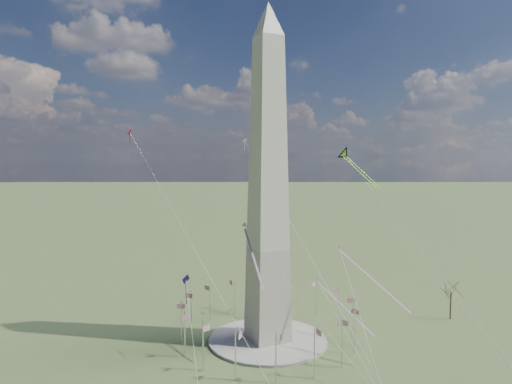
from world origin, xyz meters
name	(u,v)px	position (x,y,z in m)	size (l,w,h in m)	color
ground	(268,341)	(0.00, 0.00, 0.00)	(2000.00, 2000.00, 0.00)	#455F2F
plaza	(268,340)	(0.00, 0.00, 0.40)	(36.00, 36.00, 0.80)	#A3A195
washington_monument	(268,184)	(0.00, 0.00, 47.95)	(15.56, 15.56, 100.00)	#C1B2A2
flagpole_ring	(268,318)	(0.00, 0.00, 7.27)	(54.40, 54.40, 13.00)	silver
tree_near	(451,291)	(65.64, -10.39, 10.08)	(8.09, 8.09, 14.15)	#4C422E
kite_delta_black	(346,156)	(34.43, 8.30, 56.25)	(7.40, 16.70, 13.60)	black
kite_diamond_purple	(186,283)	(-25.43, 0.18, 21.23)	(1.57, 2.79, 8.74)	navy
kite_streamer_left	(362,269)	(19.81, -19.49, 24.67)	(9.75, 21.48, 15.55)	#FF5528
kite_streamer_mid	(250,246)	(-6.48, -1.50, 30.22)	(5.21, 21.59, 14.92)	#FF5528
kite_streamer_right	(336,299)	(20.57, -6.31, 12.16)	(9.37, 19.66, 14.33)	#FF5528
kite_small_red	(130,133)	(-34.37, 31.39, 63.67)	(1.34, 1.80, 4.59)	red
kite_small_white	(245,141)	(13.13, 46.34, 62.18)	(1.26, 2.08, 4.83)	white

